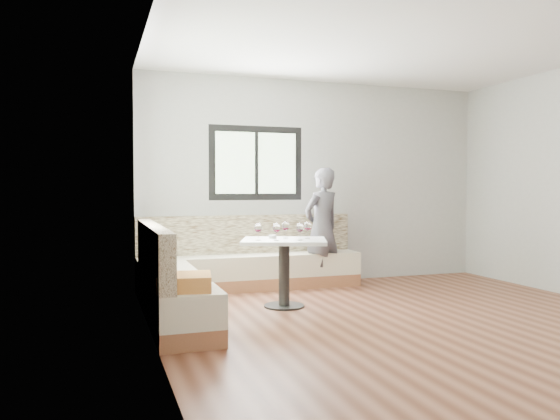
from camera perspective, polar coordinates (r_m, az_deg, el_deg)
name	(u,v)px	position (r m, az deg, el deg)	size (l,w,h in m)	color
room	(406,178)	(5.48, 12.99, 3.31)	(5.01, 5.01, 2.81)	brown
banquette	(220,272)	(6.42, -6.26, -6.48)	(2.91, 2.80, 0.95)	#955C3C
table	(284,256)	(6.02, 0.43, -4.85)	(1.10, 0.98, 0.75)	black
person	(322,227)	(7.28, 4.41, -1.81)	(0.58, 0.38, 1.58)	#4F4C54
olive_ramekin	(273,237)	(6.12, -0.77, -2.79)	(0.09, 0.09, 0.04)	white
wine_glass_a	(258,228)	(5.84, -2.30, -1.92)	(0.08, 0.08, 0.19)	white
wine_glass_b	(276,228)	(5.82, -0.37, -1.94)	(0.08, 0.08, 0.19)	white
wine_glass_c	(300,228)	(5.85, 2.11, -1.92)	(0.08, 0.08, 0.19)	white
wine_glass_d	(286,227)	(6.10, 0.59, -1.75)	(0.08, 0.08, 0.19)	white
wine_glass_e	(308,227)	(6.07, 2.91, -1.77)	(0.08, 0.08, 0.19)	white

